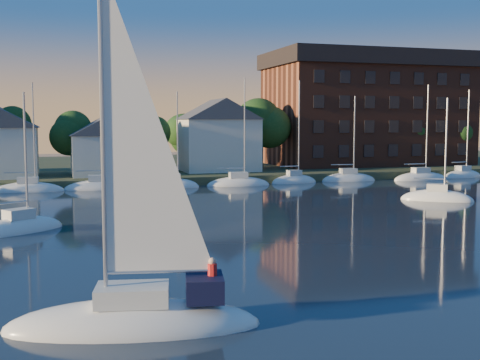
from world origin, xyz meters
name	(u,v)px	position (x,y,z in m)	size (l,w,h in m)	color
ground	(410,314)	(0.00, 0.00, 0.00)	(260.00, 260.00, 0.00)	black
shoreline_land	(144,170)	(0.00, 75.00, 0.00)	(160.00, 50.00, 2.00)	#333F25
wooden_dock	(171,185)	(0.00, 52.00, 0.00)	(120.00, 3.00, 1.00)	brown
clubhouse_centre	(116,142)	(-6.00, 57.00, 5.13)	(11.55, 8.40, 8.08)	white
clubhouse_east	(218,134)	(8.00, 59.00, 6.00)	(10.50, 8.40, 9.80)	white
condo_block	(367,108)	(34.00, 64.95, 9.79)	(31.00, 17.00, 17.40)	brown
tree_line	(169,125)	(2.00, 63.00, 7.18)	(93.40, 5.40, 8.90)	#3B2A1A
moored_fleet	(208,185)	(4.00, 49.00, 0.10)	(95.50, 2.40, 12.05)	white
hero_sailboat	(137,312)	(-10.79, 1.62, 0.62)	(10.08, 4.95, 14.93)	white
drifting_sailboat_left	(20,231)	(-16.05, 23.86, 0.10)	(6.95, 5.78, 10.90)	white
drifting_sailboat_right	(437,200)	(22.23, 29.61, 0.10)	(6.96, 6.00, 11.10)	white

